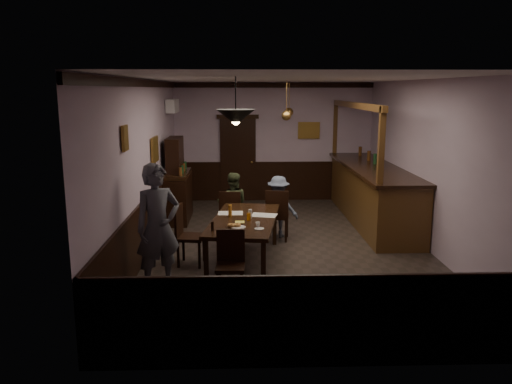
{
  "coord_description": "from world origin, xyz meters",
  "views": [
    {
      "loc": [
        -0.84,
        -8.67,
        2.82
      ],
      "look_at": [
        -0.58,
        -0.57,
        1.15
      ],
      "focal_mm": 35.0,
      "sensor_mm": 36.0,
      "label": 1
    }
  ],
  "objects_px": {
    "sideboard": "(178,187)",
    "pendant_brass_far": "(289,112)",
    "chair_near": "(230,260)",
    "soda_can": "(249,217)",
    "chair_side": "(186,232)",
    "person_seated_left": "(232,204)",
    "chair_far_left": "(230,213)",
    "bar_counter": "(371,192)",
    "pendant_iron": "(236,117)",
    "person_seated_right": "(278,207)",
    "coffee_cup": "(258,224)",
    "person_standing": "(158,227)",
    "chair_far_right": "(277,213)",
    "pendant_brass_mid": "(286,116)",
    "dining_table": "(244,222)"
  },
  "relations": [
    {
      "from": "coffee_cup",
      "to": "pendant_brass_far",
      "type": "relative_size",
      "value": 0.1
    },
    {
      "from": "chair_near",
      "to": "soda_can",
      "type": "distance_m",
      "value": 1.26
    },
    {
      "from": "sideboard",
      "to": "chair_far_left",
      "type": "bearing_deg",
      "value": -51.5
    },
    {
      "from": "coffee_cup",
      "to": "chair_far_left",
      "type": "bearing_deg",
      "value": 112.18
    },
    {
      "from": "pendant_iron",
      "to": "coffee_cup",
      "type": "bearing_deg",
      "value": 38.19
    },
    {
      "from": "dining_table",
      "to": "chair_far_left",
      "type": "distance_m",
      "value": 1.36
    },
    {
      "from": "person_seated_right",
      "to": "pendant_brass_mid",
      "type": "xyz_separation_m",
      "value": [
        0.21,
        0.82,
        1.7
      ]
    },
    {
      "from": "person_seated_right",
      "to": "sideboard",
      "type": "bearing_deg",
      "value": -8.79
    },
    {
      "from": "chair_near",
      "to": "bar_counter",
      "type": "distance_m",
      "value": 4.91
    },
    {
      "from": "chair_near",
      "to": "pendant_brass_far",
      "type": "xyz_separation_m",
      "value": [
        1.29,
        5.13,
        1.8
      ]
    },
    {
      "from": "person_standing",
      "to": "soda_can",
      "type": "height_order",
      "value": "person_standing"
    },
    {
      "from": "chair_side",
      "to": "pendant_brass_far",
      "type": "relative_size",
      "value": 1.22
    },
    {
      "from": "pendant_brass_mid",
      "to": "pendant_iron",
      "type": "bearing_deg",
      "value": -108.03
    },
    {
      "from": "pendant_brass_mid",
      "to": "soda_can",
      "type": "bearing_deg",
      "value": -108.62
    },
    {
      "from": "chair_far_left",
      "to": "chair_far_right",
      "type": "relative_size",
      "value": 0.96
    },
    {
      "from": "chair_far_left",
      "to": "bar_counter",
      "type": "bearing_deg",
      "value": -153.04
    },
    {
      "from": "person_seated_right",
      "to": "pendant_brass_far",
      "type": "xyz_separation_m",
      "value": [
        0.41,
        2.35,
        1.7
      ]
    },
    {
      "from": "person_seated_left",
      "to": "soda_can",
      "type": "xyz_separation_m",
      "value": [
        0.29,
        -1.72,
        0.19
      ]
    },
    {
      "from": "chair_far_right",
      "to": "bar_counter",
      "type": "height_order",
      "value": "bar_counter"
    },
    {
      "from": "dining_table",
      "to": "chair_far_left",
      "type": "xyz_separation_m",
      "value": [
        -0.25,
        1.32,
        -0.17
      ]
    },
    {
      "from": "pendant_brass_mid",
      "to": "pendant_brass_far",
      "type": "distance_m",
      "value": 1.55
    },
    {
      "from": "chair_near",
      "to": "soda_can",
      "type": "xyz_separation_m",
      "value": [
        0.28,
        1.19,
        0.31
      ]
    },
    {
      "from": "bar_counter",
      "to": "pendant_iron",
      "type": "bearing_deg",
      "value": -130.53
    },
    {
      "from": "soda_can",
      "to": "pendant_iron",
      "type": "relative_size",
      "value": 0.18
    },
    {
      "from": "person_standing",
      "to": "chair_far_right",
      "type": "bearing_deg",
      "value": 18.42
    },
    {
      "from": "soda_can",
      "to": "person_seated_left",
      "type": "bearing_deg",
      "value": 99.57
    },
    {
      "from": "person_standing",
      "to": "pendant_brass_far",
      "type": "distance_m",
      "value": 5.59
    },
    {
      "from": "person_seated_right",
      "to": "soda_can",
      "type": "bearing_deg",
      "value": 92.95
    },
    {
      "from": "chair_side",
      "to": "person_seated_right",
      "type": "xyz_separation_m",
      "value": [
        1.62,
        1.53,
        0.05
      ]
    },
    {
      "from": "bar_counter",
      "to": "soda_can",
      "type": "bearing_deg",
      "value": -134.88
    },
    {
      "from": "chair_far_right",
      "to": "coffee_cup",
      "type": "xyz_separation_m",
      "value": [
        -0.43,
        -1.73,
        0.26
      ]
    },
    {
      "from": "chair_far_right",
      "to": "pendant_iron",
      "type": "distance_m",
      "value": 2.84
    },
    {
      "from": "coffee_cup",
      "to": "chair_side",
      "type": "bearing_deg",
      "value": 165.97
    },
    {
      "from": "chair_far_right",
      "to": "chair_near",
      "type": "relative_size",
      "value": 1.08
    },
    {
      "from": "person_seated_left",
      "to": "person_standing",
      "type": "bearing_deg",
      "value": 70.53
    },
    {
      "from": "pendant_brass_far",
      "to": "person_standing",
      "type": "bearing_deg",
      "value": -115.19
    },
    {
      "from": "chair_far_right",
      "to": "bar_counter",
      "type": "xyz_separation_m",
      "value": [
        2.14,
        1.4,
        0.1
      ]
    },
    {
      "from": "chair_far_right",
      "to": "chair_near",
      "type": "xyz_separation_m",
      "value": [
        -0.83,
        -2.5,
        -0.04
      ]
    },
    {
      "from": "chair_far_left",
      "to": "pendant_brass_mid",
      "type": "xyz_separation_m",
      "value": [
        1.14,
        0.96,
        1.78
      ]
    },
    {
      "from": "person_standing",
      "to": "person_seated_left",
      "type": "relative_size",
      "value": 1.46
    },
    {
      "from": "sideboard",
      "to": "pendant_brass_far",
      "type": "relative_size",
      "value": 2.24
    },
    {
      "from": "chair_side",
      "to": "person_seated_left",
      "type": "bearing_deg",
      "value": -16.08
    },
    {
      "from": "sideboard",
      "to": "dining_table",
      "type": "bearing_deg",
      "value": -62.99
    },
    {
      "from": "chair_side",
      "to": "person_seated_left",
      "type": "distance_m",
      "value": 1.82
    },
    {
      "from": "person_seated_left",
      "to": "pendant_brass_mid",
      "type": "bearing_deg",
      "value": -147.09
    },
    {
      "from": "person_seated_right",
      "to": "coffee_cup",
      "type": "height_order",
      "value": "person_seated_right"
    },
    {
      "from": "chair_far_left",
      "to": "sideboard",
      "type": "xyz_separation_m",
      "value": [
        -1.18,
        1.48,
        0.21
      ]
    },
    {
      "from": "chair_far_left",
      "to": "person_seated_left",
      "type": "xyz_separation_m",
      "value": [
        0.04,
        0.28,
        0.1
      ]
    },
    {
      "from": "chair_far_right",
      "to": "coffee_cup",
      "type": "relative_size",
      "value": 12.34
    },
    {
      "from": "pendant_brass_far",
      "to": "dining_table",
      "type": "bearing_deg",
      "value": -105.83
    }
  ]
}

